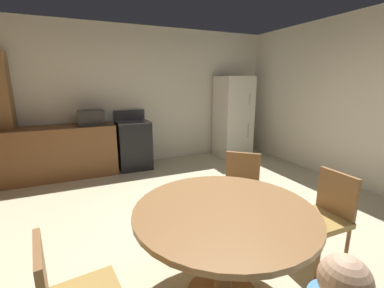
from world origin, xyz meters
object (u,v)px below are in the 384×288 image
object	(u,v)px
refrigerator	(233,117)
dining_table	(224,227)
chair_east	(325,213)
chair_northeast	(241,187)
microwave	(91,117)
oven_range	(134,144)

from	to	relation	value
refrigerator	dining_table	world-z (taller)	refrigerator
chair_east	chair_northeast	bearing A→B (deg)	-65.10
chair_east	microwave	bearing A→B (deg)	-62.44
microwave	dining_table	bearing A→B (deg)	-78.85
microwave	dining_table	world-z (taller)	microwave
refrigerator	microwave	bearing A→B (deg)	179.02
dining_table	chair_northeast	world-z (taller)	chair_northeast
microwave	chair_east	xyz separation A→B (m)	(1.72, -3.47, -0.53)
dining_table	chair_east	distance (m)	1.05
dining_table	chair_east	xyz separation A→B (m)	(1.04, -0.02, -0.11)
oven_range	chair_east	xyz separation A→B (m)	(0.99, -3.47, 0.03)
oven_range	chair_northeast	world-z (taller)	oven_range
refrigerator	chair_east	size ratio (longest dim) A/B	2.02
dining_table	microwave	bearing A→B (deg)	101.15
refrigerator	chair_northeast	size ratio (longest dim) A/B	2.02
dining_table	chair_northeast	distance (m)	1.05
dining_table	chair_northeast	bearing A→B (deg)	48.63
refrigerator	chair_east	bearing A→B (deg)	-109.57
oven_range	microwave	xyz separation A→B (m)	(-0.73, -0.00, 0.56)
microwave	chair_northeast	bearing A→B (deg)	-62.83
oven_range	dining_table	xyz separation A→B (m)	(-0.05, -3.45, 0.14)
oven_range	dining_table	distance (m)	3.45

